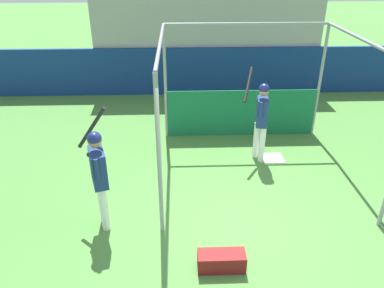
# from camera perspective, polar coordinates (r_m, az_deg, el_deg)

# --- Properties ---
(ground_plane) EXTENTS (60.00, 60.00, 0.00)m
(ground_plane) POSITION_cam_1_polar(r_m,az_deg,el_deg) (6.49, 6.77, -12.78)
(ground_plane) COLOR #477F38
(outfield_wall) EXTENTS (24.00, 0.12, 1.48)m
(outfield_wall) POSITION_cam_1_polar(r_m,az_deg,el_deg) (12.07, 2.41, 11.04)
(outfield_wall) COLOR navy
(outfield_wall) RESTS_ON ground
(bleacher_section) EXTENTS (7.05, 3.20, 3.16)m
(bleacher_section) POSITION_cam_1_polar(r_m,az_deg,el_deg) (13.48, 1.93, 16.48)
(bleacher_section) COLOR #9E9E99
(bleacher_section) RESTS_ON ground
(batting_cage) EXTENTS (3.76, 3.65, 2.74)m
(batting_cage) POSITION_cam_1_polar(r_m,az_deg,el_deg) (8.51, 8.42, 6.65)
(batting_cage) COLOR gray
(batting_cage) RESTS_ON ground
(home_plate) EXTENTS (0.44, 0.44, 0.02)m
(home_plate) POSITION_cam_1_polar(r_m,az_deg,el_deg) (8.60, 12.24, -2.10)
(home_plate) COLOR white
(home_plate) RESTS_ON ground
(player_batter) EXTENTS (0.57, 0.92, 1.93)m
(player_batter) POSITION_cam_1_polar(r_m,az_deg,el_deg) (8.07, 10.48, 4.36)
(player_batter) COLOR white
(player_batter) RESTS_ON ground
(player_waiting) EXTENTS (0.56, 0.70, 2.03)m
(player_waiting) POSITION_cam_1_polar(r_m,az_deg,el_deg) (6.10, -14.05, -4.04)
(player_waiting) COLOR white
(player_waiting) RESTS_ON ground
(equipment_bag) EXTENTS (0.70, 0.28, 0.28)m
(equipment_bag) POSITION_cam_1_polar(r_m,az_deg,el_deg) (5.74, 4.50, -17.33)
(equipment_bag) COLOR maroon
(equipment_bag) RESTS_ON ground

